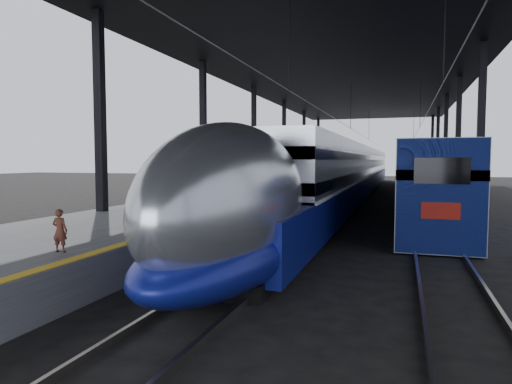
% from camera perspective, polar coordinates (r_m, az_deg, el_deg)
% --- Properties ---
extents(ground, '(160.00, 160.00, 0.00)m').
position_cam_1_polar(ground, '(12.56, -10.63, -10.24)').
color(ground, black).
rests_on(ground, ground).
extents(platform, '(6.00, 80.00, 1.00)m').
position_cam_1_polar(platform, '(32.18, 0.87, -0.56)').
color(platform, '#4C4C4F').
rests_on(platform, ground).
extents(yellow_strip, '(0.30, 80.00, 0.01)m').
position_cam_1_polar(yellow_strip, '(31.45, 5.76, 0.24)').
color(yellow_strip, gold).
rests_on(yellow_strip, platform).
extents(rails, '(6.52, 80.00, 0.16)m').
position_cam_1_polar(rails, '(30.87, 15.24, -1.68)').
color(rails, slate).
rests_on(rails, ground).
extents(canopy, '(18.00, 75.00, 9.47)m').
position_cam_1_polar(canopy, '(31.53, 10.66, 15.01)').
color(canopy, black).
rests_on(canopy, ground).
extents(tgv_train, '(2.86, 65.20, 4.10)m').
position_cam_1_polar(tgv_train, '(37.98, 11.99, 2.20)').
color(tgv_train, '#AAADB2').
rests_on(tgv_train, ground).
extents(second_train, '(2.74, 56.05, 3.78)m').
position_cam_1_polar(second_train, '(42.59, 19.36, 2.25)').
color(second_train, navy).
rests_on(second_train, ground).
extents(child, '(0.38, 0.27, 0.98)m').
position_cam_1_polar(child, '(11.21, -23.31, -4.45)').
color(child, '#52281B').
rests_on(child, platform).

